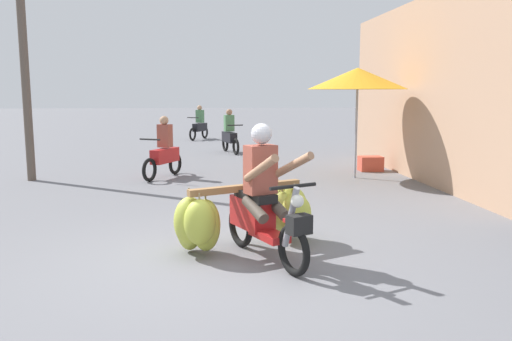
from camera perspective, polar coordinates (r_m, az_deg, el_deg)
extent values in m
plane|color=slate|center=(5.90, -3.98, -10.47)|extent=(120.00, 120.00, 0.00)
torus|color=black|center=(5.54, 4.14, -8.71)|extent=(0.30, 0.55, 0.56)
torus|color=black|center=(6.54, -1.71, -6.00)|extent=(0.30, 0.55, 0.56)
cube|color=red|center=(5.94, 1.46, -7.11)|extent=(0.44, 0.61, 0.08)
cube|color=red|center=(6.23, -0.43, -4.65)|extent=(0.51, 0.70, 0.36)
cube|color=black|center=(6.11, -0.07, -2.79)|extent=(0.48, 0.65, 0.10)
cylinder|color=gray|center=(5.50, 3.83, -5.17)|extent=(0.18, 0.29, 0.69)
cylinder|color=black|center=(5.40, 4.10, -1.75)|extent=(0.53, 0.26, 0.04)
sphere|color=silver|center=(5.36, 4.56, -3.35)|extent=(0.14, 0.14, 0.14)
cube|color=black|center=(5.38, 4.77, -5.93)|extent=(0.28, 0.24, 0.20)
cube|color=red|center=(5.46, 4.17, -5.71)|extent=(0.20, 0.30, 0.04)
cube|color=olive|center=(6.30, -1.10, -1.90)|extent=(1.41, 0.69, 0.08)
cube|color=olive|center=(6.46, -1.85, -1.91)|extent=(1.27, 0.61, 0.06)
ellipsoid|color=#B0BA40|center=(6.17, -7.29, -5.55)|extent=(0.48, 0.46, 0.59)
cylinder|color=#998459|center=(6.10, -7.35, -2.70)|extent=(0.02, 0.02, 0.10)
ellipsoid|color=#B8C247|center=(6.80, 3.72, -3.85)|extent=(0.58, 0.55, 0.52)
cylinder|color=#998459|center=(6.74, 3.74, -1.55)|extent=(0.02, 0.02, 0.10)
ellipsoid|color=#B0BA40|center=(6.64, 4.21, -4.74)|extent=(0.54, 0.51, 0.53)
cylinder|color=#998459|center=(6.57, 4.24, -2.09)|extent=(0.02, 0.02, 0.16)
ellipsoid|color=#BDC74C|center=(6.65, 2.86, -4.54)|extent=(0.40, 0.37, 0.52)
cylinder|color=#998459|center=(6.59, 2.88, -1.98)|extent=(0.02, 0.02, 0.14)
ellipsoid|color=#B0BA40|center=(6.18, -5.53, -6.00)|extent=(0.41, 0.38, 0.62)
cylinder|color=#998459|center=(6.10, -5.58, -2.83)|extent=(0.02, 0.02, 0.13)
ellipsoid|color=#AEB83E|center=(6.93, 2.41, -4.65)|extent=(0.51, 0.50, 0.63)
cylinder|color=#998459|center=(6.86, 2.43, -1.65)|extent=(0.02, 0.02, 0.16)
ellipsoid|color=#B7C147|center=(6.38, -7.30, -5.88)|extent=(0.47, 0.47, 0.64)
cylinder|color=#998459|center=(6.30, -7.37, -2.64)|extent=(0.02, 0.02, 0.16)
ellipsoid|color=#AEB93E|center=(6.02, -6.20, -5.67)|extent=(0.45, 0.42, 0.54)
cylinder|color=#998459|center=(5.96, -6.25, -2.96)|extent=(0.02, 0.02, 0.10)
cube|color=#994738|center=(5.95, 0.50, 0.12)|extent=(0.40, 0.34, 0.56)
sphere|color=silver|center=(5.89, 0.60, 4.05)|extent=(0.24, 0.24, 0.24)
cylinder|color=#9E7051|center=(5.76, 3.87, 0.47)|extent=(0.42, 0.68, 0.39)
cylinder|color=#9E7051|center=(5.55, 0.50, 0.19)|extent=(0.32, 0.71, 0.39)
cylinder|color=#4C4238|center=(6.00, 2.23, -3.99)|extent=(0.30, 0.45, 0.27)
cylinder|color=#4C4238|center=(5.86, -0.11, -4.29)|extent=(0.30, 0.45, 0.27)
torus|color=black|center=(21.06, -6.98, 3.98)|extent=(0.30, 0.50, 0.52)
torus|color=black|center=(22.03, -5.65, 4.21)|extent=(0.30, 0.50, 0.52)
cube|color=black|center=(21.61, -6.19, 4.75)|extent=(0.62, 0.91, 0.32)
cylinder|color=black|center=(21.06, -6.95, 5.78)|extent=(0.46, 0.26, 0.04)
cube|color=#4C7F51|center=(21.61, -6.18, 5.95)|extent=(0.36, 0.31, 0.52)
sphere|color=tan|center=(21.58, -6.22, 6.87)|extent=(0.20, 0.20, 0.20)
torus|color=black|center=(11.48, -11.63, 0.06)|extent=(0.31, 0.50, 0.52)
torus|color=black|center=(12.41, -8.87, 0.77)|extent=(0.31, 0.50, 0.52)
cube|color=red|center=(11.99, -9.98, 1.63)|extent=(0.62, 0.91, 0.32)
cylinder|color=black|center=(11.44, -11.59, 3.37)|extent=(0.46, 0.26, 0.04)
cube|color=#994738|center=(11.97, -9.98, 3.78)|extent=(0.36, 0.31, 0.52)
sphere|color=tan|center=(11.92, -10.08, 5.45)|extent=(0.20, 0.20, 0.20)
torus|color=black|center=(16.11, -2.23, 2.64)|extent=(0.21, 0.52, 0.52)
torus|color=black|center=(17.15, -3.40, 2.99)|extent=(0.21, 0.52, 0.52)
cube|color=black|center=(16.70, -2.94, 3.68)|extent=(0.46, 0.93, 0.32)
cylinder|color=black|center=(16.10, -2.30, 5.00)|extent=(0.49, 0.16, 0.04)
cube|color=#4C7F51|center=(16.68, -2.98, 5.22)|extent=(0.34, 0.27, 0.52)
sphere|color=#9E7051|center=(16.65, -2.97, 6.42)|extent=(0.20, 0.20, 0.20)
cube|color=tan|center=(13.16, 26.17, 7.89)|extent=(4.51, 8.33, 3.93)
cylinder|color=#99999E|center=(11.89, 10.94, 4.19)|extent=(0.05, 0.05, 2.09)
cone|color=gold|center=(11.86, 11.10, 9.90)|extent=(2.21, 2.21, 0.47)
cube|color=#CC4C38|center=(13.13, 12.47, 0.74)|extent=(0.56, 0.40, 0.36)
cylinder|color=brown|center=(12.38, -24.21, 12.40)|extent=(0.18, 0.18, 5.82)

